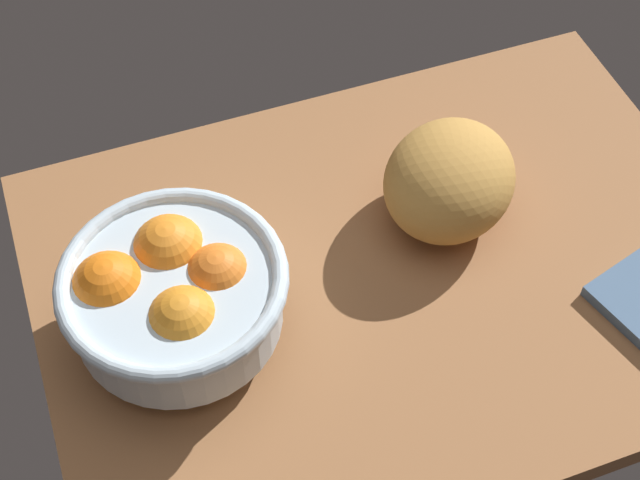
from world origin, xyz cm
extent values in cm
cube|color=#98643C|center=(0.00, 0.00, -1.50)|extent=(72.21, 52.55, 3.00)
cylinder|color=silver|center=(-22.19, -0.17, 1.30)|extent=(10.76, 10.76, 2.60)
cylinder|color=silver|center=(-22.19, -0.17, 5.74)|extent=(19.78, 19.78, 6.28)
torus|color=silver|center=(-22.19, -0.17, 8.88)|extent=(21.38, 21.38, 1.60)
sphere|color=orange|center=(-27.72, 2.11, 7.29)|extent=(7.06, 7.06, 7.06)
sphere|color=orange|center=(-22.25, -3.75, 7.23)|extent=(6.77, 6.77, 6.77)
sphere|color=orange|center=(-17.92, 0.01, 7.18)|extent=(6.44, 6.44, 6.44)
sphere|color=orange|center=(-21.45, 4.28, 7.32)|extent=(7.26, 7.26, 7.26)
ellipsoid|color=#BE893F|center=(8.12, 5.00, 5.23)|extent=(20.34, 20.20, 10.47)
camera|label=1|loc=(-26.15, -50.29, 78.67)|focal=52.76mm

